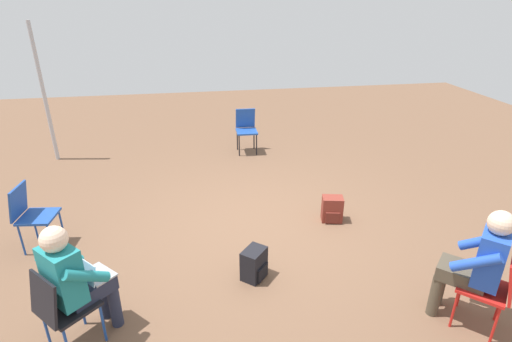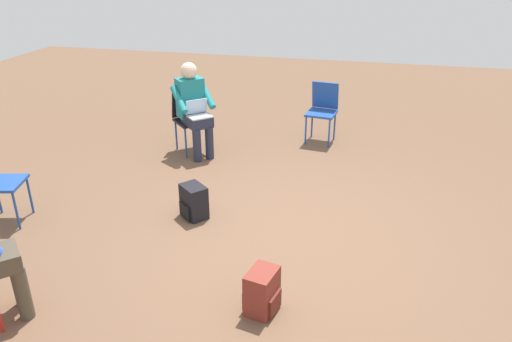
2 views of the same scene
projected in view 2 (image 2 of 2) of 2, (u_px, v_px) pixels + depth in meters
The scene contains 6 objects.
ground_plane at pixel (287, 237), 4.93m from camera, with size 16.61×16.61×0.00m, color brown.
chair_southeast at pixel (189, 116), 6.81m from camera, with size 0.58×0.58×0.85m.
chair_south at pixel (323, 108), 7.14m from camera, with size 0.45×0.48×0.85m.
person_with_laptop at pixel (193, 105), 6.60m from camera, with size 0.64×0.64×1.24m.
backpack_near_laptop_user at pixel (194, 203), 5.23m from camera, with size 0.34×0.33×0.36m.
backpack_by_empty_chair at pixel (262, 293), 3.88m from camera, with size 0.29×0.32×0.36m.
Camera 2 is at (-0.69, 4.16, 2.64)m, focal length 35.00 mm.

